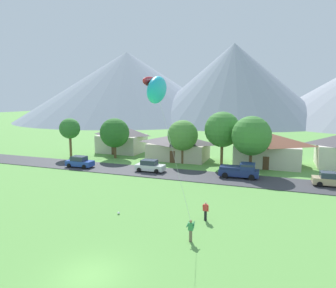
{
  "coord_description": "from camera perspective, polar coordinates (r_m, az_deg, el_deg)",
  "views": [
    {
      "loc": [
        10.22,
        -14.14,
        10.46
      ],
      "look_at": [
        1.43,
        9.67,
        6.7
      ],
      "focal_mm": 32.44,
      "sensor_mm": 36.0,
      "label": 1
    }
  ],
  "objects": [
    {
      "name": "ground_plane",
      "position": [
        20.34,
        -14.48,
        -22.8
      ],
      "size": [
        400.0,
        400.0,
        0.0
      ],
      "primitive_type": "plane",
      "color": "#609E47"
    },
    {
      "name": "road_strip",
      "position": [
        41.87,
        5.52,
        -6.02
      ],
      "size": [
        160.0,
        6.14,
        0.08
      ],
      "primitive_type": "cube",
      "color": "#38383D",
      "rests_on": "ground"
    },
    {
      "name": "mountain_west_ridge",
      "position": [
        139.12,
        12.18,
        11.06
      ],
      "size": [
        80.92,
        80.92,
        34.56
      ],
      "primitive_type": "cone",
      "color": "gray",
      "rests_on": "ground"
    },
    {
      "name": "mountain_central_ridge",
      "position": [
        156.44,
        -7.66,
        10.69
      ],
      "size": [
        106.68,
        106.68,
        33.63
      ],
      "primitive_type": "cone",
      "color": "gray",
      "rests_on": "ground"
    },
    {
      "name": "house_leftmost",
      "position": [
        52.84,
        1.95,
        -0.45
      ],
      "size": [
        10.74,
        6.72,
        4.44
      ],
      "color": "beige",
      "rests_on": "ground"
    },
    {
      "name": "house_left_center",
      "position": [
        50.58,
        18.16,
        -0.81
      ],
      "size": [
        10.61,
        7.36,
        5.21
      ],
      "color": "beige",
      "rests_on": "ground"
    },
    {
      "name": "house_right_center",
      "position": [
        60.88,
        -8.67,
        1.06
      ],
      "size": [
        9.05,
        7.06,
        5.31
      ],
      "color": "beige",
      "rests_on": "ground"
    },
    {
      "name": "tree_near_left",
      "position": [
        54.58,
        -9.99,
        2.07
      ],
      "size": [
        5.21,
        5.21,
        7.14
      ],
      "color": "brown",
      "rests_on": "ground"
    },
    {
      "name": "tree_left_of_center",
      "position": [
        44.6,
        15.4,
        1.49
      ],
      "size": [
        5.62,
        5.62,
        8.12
      ],
      "color": "brown",
      "rests_on": "ground"
    },
    {
      "name": "tree_center",
      "position": [
        49.16,
        2.77,
        1.62
      ],
      "size": [
        4.96,
        4.96,
        7.13
      ],
      "color": "brown",
      "rests_on": "ground"
    },
    {
      "name": "tree_right_of_center",
      "position": [
        57.05,
        -17.98,
        2.75
      ],
      "size": [
        3.66,
        3.66,
        7.09
      ],
      "color": "brown",
      "rests_on": "ground"
    },
    {
      "name": "tree_near_right",
      "position": [
        47.94,
        10.18,
        2.7
      ],
      "size": [
        5.53,
        5.53,
        8.57
      ],
      "color": "brown",
      "rests_on": "ground"
    },
    {
      "name": "parked_car_blue_west_end",
      "position": [
        48.76,
        -16.27,
        -3.25
      ],
      "size": [
        4.24,
        2.15,
        1.68
      ],
      "color": "#2847A8",
      "rests_on": "road_strip"
    },
    {
      "name": "parked_car_white_mid_west",
      "position": [
        44.08,
        -3.42,
        -4.15
      ],
      "size": [
        4.22,
        2.12,
        1.68
      ],
      "color": "white",
      "rests_on": "road_strip"
    },
    {
      "name": "parked_car_tan_mid_east",
      "position": [
        41.68,
        28.28,
        -5.9
      ],
      "size": [
        4.26,
        2.2,
        1.68
      ],
      "color": "tan",
      "rests_on": "road_strip"
    },
    {
      "name": "pickup_truck_navy_west_side",
      "position": [
        41.69,
        13.38,
        -4.83
      ],
      "size": [
        5.27,
        2.46,
        1.99
      ],
      "color": "navy",
      "rests_on": "road_strip"
    },
    {
      "name": "kite_flyer_with_kite",
      "position": [
        24.1,
        -2.12,
        9.97
      ],
      "size": [
        4.64,
        3.92,
        12.34
      ],
      "color": "#70604C",
      "rests_on": "ground"
    },
    {
      "name": "watcher_person",
      "position": [
        27.09,
        7.07,
        -12.34
      ],
      "size": [
        0.56,
        0.24,
        1.68
      ],
      "color": "black",
      "rests_on": "ground"
    },
    {
      "name": "soccer_ball",
      "position": [
        28.85,
        -9.27,
        -12.68
      ],
      "size": [
        0.24,
        0.24,
        0.24
      ],
      "primitive_type": "sphere",
      "color": "white",
      "rests_on": "ground"
    }
  ]
}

